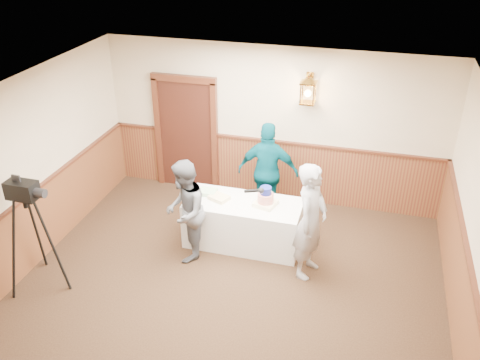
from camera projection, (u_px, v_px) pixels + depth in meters
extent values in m
plane|color=black|center=(212.00, 326.00, 6.55)|extent=(7.00, 7.00, 0.00)
cube|color=beige|center=(273.00, 126.00, 8.85)|extent=(6.00, 0.02, 2.80)
cube|color=white|center=(205.00, 125.00, 5.22)|extent=(6.00, 7.00, 0.02)
cube|color=#5C271A|center=(271.00, 169.00, 9.24)|extent=(5.98, 0.04, 1.10)
cube|color=#5C271A|center=(6.00, 255.00, 6.99)|extent=(0.04, 6.98, 1.10)
cube|color=#5C271A|center=(467.00, 342.00, 5.59)|extent=(0.04, 6.98, 1.10)
cube|color=#4B2214|center=(272.00, 141.00, 8.95)|extent=(5.98, 0.07, 0.04)
cube|color=#33150E|center=(187.00, 135.00, 9.35)|extent=(1.00, 0.06, 2.10)
cube|color=silver|center=(243.00, 223.00, 8.01)|extent=(1.80, 0.80, 0.75)
cube|color=#FFF2BF|center=(265.00, 203.00, 7.74)|extent=(0.38, 0.38, 0.06)
cylinder|color=#C31100|center=(266.00, 198.00, 7.69)|extent=(0.24, 0.24, 0.14)
cylinder|color=navy|center=(266.00, 190.00, 7.63)|extent=(0.17, 0.17, 0.11)
cube|color=#FFD898|center=(219.00, 198.00, 7.89)|extent=(0.36, 0.32, 0.06)
cube|color=#A9E3A0|center=(208.00, 192.00, 8.05)|extent=(0.28, 0.23, 0.06)
imported|color=#54565D|center=(185.00, 211.00, 7.50)|extent=(0.77, 0.90, 1.61)
cylinder|color=black|center=(252.00, 191.00, 7.14)|extent=(0.23, 0.06, 0.09)
sphere|color=black|center=(261.00, 190.00, 7.10)|extent=(0.08, 0.08, 0.08)
imported|color=#9A9A9F|center=(311.00, 221.00, 7.12)|extent=(0.56, 0.73, 1.77)
imported|color=#044A57|center=(268.00, 172.00, 8.47)|extent=(1.04, 0.49, 1.73)
cube|color=black|center=(22.00, 190.00, 6.56)|extent=(0.41, 0.23, 0.24)
cylinder|color=black|center=(40.00, 193.00, 6.50)|extent=(0.16, 0.12, 0.12)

